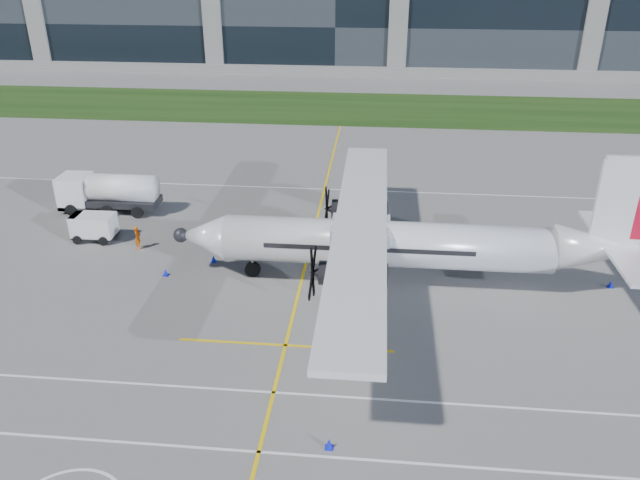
{
  "coord_description": "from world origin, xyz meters",
  "views": [
    {
      "loc": [
        7.66,
        -34.17,
        20.28
      ],
      "look_at": [
        4.26,
        0.84,
        3.25
      ],
      "focal_mm": 35.0,
      "sensor_mm": 36.0,
      "label": 1
    }
  ],
  "objects": [
    {
      "name": "turboprop_aircraft",
      "position": [
        9.48,
        1.57,
        4.56
      ],
      "size": [
        29.32,
        30.41,
        9.12
      ],
      "primitive_type": null,
      "color": "silver",
      "rests_on": "ground"
    },
    {
      "name": "safety_cone_fwd",
      "position": [
        -6.13,
        1.13,
        0.25
      ],
      "size": [
        0.36,
        0.36,
        0.5
      ],
      "primitive_type": "cone",
      "color": "#0C16D3",
      "rests_on": "ground"
    },
    {
      "name": "terminal_building",
      "position": [
        0.0,
        80.0,
        7.5
      ],
      "size": [
        120.0,
        20.0,
        15.0
      ],
      "primitive_type": "cube",
      "color": "black",
      "rests_on": "ground"
    },
    {
      "name": "safety_cone_nose_stbd",
      "position": [
        -3.42,
        3.34,
        0.25
      ],
      "size": [
        0.36,
        0.36,
        0.5
      ],
      "primitive_type": "cone",
      "color": "#0C16D3",
      "rests_on": "ground"
    },
    {
      "name": "yellow_taxiway_centerline",
      "position": [
        3.0,
        10.0,
        0.01
      ],
      "size": [
        0.2,
        70.0,
        0.01
      ],
      "primitive_type": "cube",
      "color": "yellow",
      "rests_on": "ground"
    },
    {
      "name": "tree_line",
      "position": [
        0.0,
        140.0,
        3.0
      ],
      "size": [
        400.0,
        6.0,
        6.0
      ],
      "primitive_type": "cube",
      "color": "black",
      "rests_on": "ground"
    },
    {
      "name": "safety_cone_portwing",
      "position": [
        6.05,
        -13.45,
        0.25
      ],
      "size": [
        0.36,
        0.36,
        0.5
      ],
      "primitive_type": "cone",
      "color": "#0C16D3",
      "rests_on": "ground"
    },
    {
      "name": "fuel_tanker_truck",
      "position": [
        -14.68,
        11.42,
        1.59
      ],
      "size": [
        8.47,
        2.75,
        3.18
      ],
      "primitive_type": null,
      "color": "silver",
      "rests_on": "ground"
    },
    {
      "name": "white_lane_line",
      "position": [
        0.0,
        -14.0,
        0.01
      ],
      "size": [
        90.0,
        0.15,
        0.01
      ],
      "primitive_type": "cube",
      "color": "white",
      "rests_on": "ground"
    },
    {
      "name": "ground_crew_person",
      "position": [
        -9.34,
        4.87,
        0.98
      ],
      "size": [
        0.61,
        0.82,
        1.97
      ],
      "primitive_type": "imported",
      "rotation": [
        0.0,
        0.0,
        1.61
      ],
      "color": "#F25907",
      "rests_on": "ground"
    },
    {
      "name": "grass_strip",
      "position": [
        0.0,
        48.0,
        0.02
      ],
      "size": [
        400.0,
        18.0,
        0.04
      ],
      "primitive_type": "cube",
      "color": "black",
      "rests_on": "ground"
    },
    {
      "name": "safety_cone_tail",
      "position": [
        22.96,
        2.37,
        0.25
      ],
      "size": [
        0.36,
        0.36,
        0.5
      ],
      "primitive_type": "cone",
      "color": "#0C16D3",
      "rests_on": "ground"
    },
    {
      "name": "ground",
      "position": [
        0.0,
        40.0,
        0.0
      ],
      "size": [
        400.0,
        400.0,
        0.0
      ],
      "primitive_type": "plane",
      "color": "#595755",
      "rests_on": "ground"
    },
    {
      "name": "baggage_tug",
      "position": [
        -13.1,
        6.03,
        0.99
      ],
      "size": [
        3.29,
        1.98,
        1.98
      ],
      "primitive_type": null,
      "color": "silver",
      "rests_on": "ground"
    }
  ]
}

